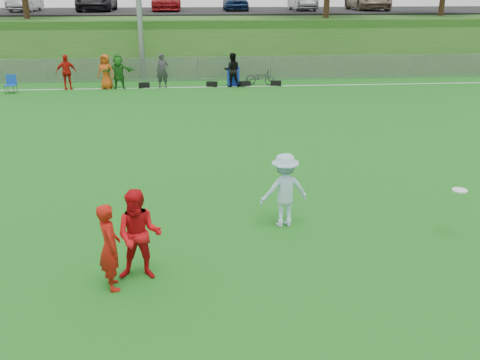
{
  "coord_description": "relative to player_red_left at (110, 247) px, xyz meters",
  "views": [
    {
      "loc": [
        -0.3,
        -9.18,
        4.9
      ],
      "look_at": [
        0.56,
        0.5,
        1.34
      ],
      "focal_mm": 40.0,
      "sensor_mm": 36.0,
      "label": 1
    }
  ],
  "objects": [
    {
      "name": "sideline_far",
      "position": [
        1.77,
        19.0,
        -0.77
      ],
      "size": [
        60.0,
        0.1,
        0.01
      ],
      "primitive_type": "cube",
      "color": "white",
      "rests_on": "ground"
    },
    {
      "name": "car_row",
      "position": [
        0.6,
        33.0,
        3.05
      ],
      "size": [
        32.04,
        5.18,
        1.44
      ],
      "color": "silver",
      "rests_on": "parking_lot"
    },
    {
      "name": "ground",
      "position": [
        1.77,
        1.0,
        -0.77
      ],
      "size": [
        120.0,
        120.0,
        0.0
      ],
      "primitive_type": "plane",
      "color": "#176715",
      "rests_on": "ground"
    },
    {
      "name": "frisbee",
      "position": [
        6.77,
        1.42,
        0.24
      ],
      "size": [
        0.3,
        0.3,
        0.03
      ],
      "color": "white",
      "rests_on": "ground"
    },
    {
      "name": "spectator_row",
      "position": [
        -1.27,
        19.0,
        0.08
      ],
      "size": [
        9.17,
        0.75,
        1.69
      ],
      "color": "red",
      "rests_on": "ground"
    },
    {
      "name": "berm",
      "position": [
        1.77,
        32.0,
        0.73
      ],
      "size": [
        120.0,
        18.0,
        3.0
      ],
      "primitive_type": "cube",
      "color": "#1E5016",
      "rests_on": "ground"
    },
    {
      "name": "player_red_left",
      "position": [
        0.0,
        0.0,
        0.0
      ],
      "size": [
        0.53,
        0.65,
        1.54
      ],
      "primitive_type": "imported",
      "rotation": [
        0.0,
        0.0,
        1.9
      ],
      "color": "#A9140B",
      "rests_on": "ground"
    },
    {
      "name": "bicycle",
      "position": [
        4.96,
        19.38,
        -0.37
      ],
      "size": [
        1.6,
        1.03,
        0.79
      ],
      "primitive_type": "imported",
      "rotation": [
        0.0,
        0.0,
        1.2
      ],
      "color": "#2C2C2F",
      "rests_on": "ground"
    },
    {
      "name": "player_red_center",
      "position": [
        0.47,
        0.28,
        0.06
      ],
      "size": [
        0.85,
        0.68,
        1.66
      ],
      "primitive_type": "imported",
      "rotation": [
        0.0,
        0.0,
        -0.07
      ],
      "color": "red",
      "rests_on": "ground"
    },
    {
      "name": "camp_chair",
      "position": [
        -7.22,
        18.23,
        -0.51
      ],
      "size": [
        0.5,
        0.51,
        0.87
      ],
      "rotation": [
        0.0,
        0.0,
        -0.03
      ],
      "color": "#0F41AA",
      "rests_on": "ground"
    },
    {
      "name": "gear_bags",
      "position": [
        2.84,
        19.1,
        -0.64
      ],
      "size": [
        7.3,
        0.42,
        0.26
      ],
      "color": "black",
      "rests_on": "ground"
    },
    {
      "name": "player_blue",
      "position": [
        3.34,
        2.24,
        0.04
      ],
      "size": [
        1.13,
        0.77,
        1.62
      ],
      "primitive_type": "imported",
      "rotation": [
        0.0,
        0.0,
        3.31
      ],
      "color": "#A1CDDF",
      "rests_on": "ground"
    },
    {
      "name": "fence",
      "position": [
        1.77,
        21.0,
        -0.12
      ],
      "size": [
        58.0,
        0.06,
        1.3
      ],
      "color": "gray",
      "rests_on": "ground"
    },
    {
      "name": "recycling_bin",
      "position": [
        3.57,
        19.43,
        -0.29
      ],
      "size": [
        0.77,
        0.77,
        0.95
      ],
      "primitive_type": "cylinder",
      "rotation": [
        0.0,
        0.0,
        0.24
      ],
      "color": "#102DB3",
      "rests_on": "ground"
    },
    {
      "name": "parking_lot",
      "position": [
        1.77,
        34.0,
        2.28
      ],
      "size": [
        120.0,
        12.0,
        0.1
      ],
      "primitive_type": "cube",
      "color": "black",
      "rests_on": "berm"
    }
  ]
}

